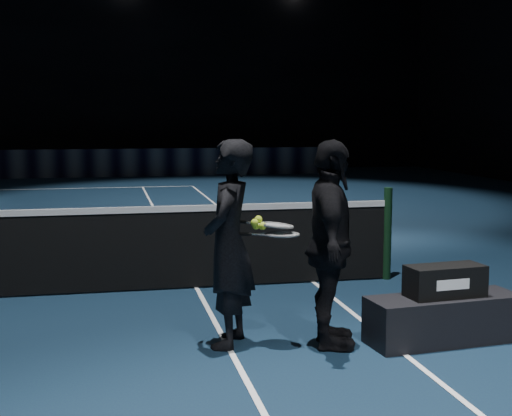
{
  "coord_description": "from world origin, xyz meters",
  "views": [
    {
      "loc": [
        3.14,
        -7.87,
        1.94
      ],
      "look_at": [
        4.34,
        -2.16,
        1.18
      ],
      "focal_mm": 50.0,
      "sensor_mm": 36.0,
      "label": 1
    }
  ],
  "objects_px": {
    "player_bench": "(444,319)",
    "racket_upper": "(276,225)",
    "racket_bag": "(445,281)",
    "tennis_balls": "(259,224)",
    "racket_lower": "(282,234)",
    "player_a": "(229,244)",
    "player_b": "(330,245)"
  },
  "relations": [
    {
      "from": "player_bench",
      "to": "player_a",
      "type": "bearing_deg",
      "value": 164.82
    },
    {
      "from": "player_bench",
      "to": "player_b",
      "type": "distance_m",
      "value": 1.21
    },
    {
      "from": "racket_upper",
      "to": "tennis_balls",
      "type": "relative_size",
      "value": 5.67
    },
    {
      "from": "player_a",
      "to": "player_b",
      "type": "relative_size",
      "value": 1.0
    },
    {
      "from": "racket_bag",
      "to": "player_b",
      "type": "xyz_separation_m",
      "value": [
        -1.01,
        0.08,
        0.34
      ]
    },
    {
      "from": "player_bench",
      "to": "racket_bag",
      "type": "distance_m",
      "value": 0.34
    },
    {
      "from": "player_bench",
      "to": "player_b",
      "type": "xyz_separation_m",
      "value": [
        -1.01,
        0.08,
        0.67
      ]
    },
    {
      "from": "player_bench",
      "to": "player_b",
      "type": "bearing_deg",
      "value": 169.49
    },
    {
      "from": "player_a",
      "to": "racket_upper",
      "type": "height_order",
      "value": "player_a"
    },
    {
      "from": "racket_lower",
      "to": "racket_upper",
      "type": "height_order",
      "value": "racket_upper"
    },
    {
      "from": "racket_upper",
      "to": "tennis_balls",
      "type": "bearing_deg",
      "value": -170.43
    },
    {
      "from": "player_b",
      "to": "racket_lower",
      "type": "height_order",
      "value": "player_b"
    },
    {
      "from": "racket_lower",
      "to": "racket_upper",
      "type": "bearing_deg",
      "value": 141.34
    },
    {
      "from": "racket_lower",
      "to": "racket_upper",
      "type": "xyz_separation_m",
      "value": [
        -0.04,
        0.05,
        0.07
      ]
    },
    {
      "from": "racket_bag",
      "to": "racket_lower",
      "type": "height_order",
      "value": "racket_lower"
    },
    {
      "from": "player_b",
      "to": "racket_upper",
      "type": "distance_m",
      "value": 0.48
    },
    {
      "from": "player_bench",
      "to": "player_b",
      "type": "height_order",
      "value": "player_b"
    },
    {
      "from": "player_b",
      "to": "racket_upper",
      "type": "xyz_separation_m",
      "value": [
        -0.42,
        0.16,
        0.15
      ]
    },
    {
      "from": "tennis_balls",
      "to": "racket_upper",
      "type": "bearing_deg",
      "value": -1.45
    },
    {
      "from": "player_b",
      "to": "tennis_balls",
      "type": "bearing_deg",
      "value": 88.51
    },
    {
      "from": "player_b",
      "to": "racket_upper",
      "type": "bearing_deg",
      "value": 83.91
    },
    {
      "from": "player_bench",
      "to": "racket_lower",
      "type": "relative_size",
      "value": 1.98
    },
    {
      "from": "player_bench",
      "to": "racket_upper",
      "type": "bearing_deg",
      "value": 164.78
    },
    {
      "from": "racket_bag",
      "to": "tennis_balls",
      "type": "relative_size",
      "value": 5.61
    },
    {
      "from": "racket_upper",
      "to": "player_a",
      "type": "bearing_deg",
      "value": -178.29
    },
    {
      "from": "racket_upper",
      "to": "player_bench",
      "type": "bearing_deg",
      "value": 1.49
    },
    {
      "from": "racket_lower",
      "to": "tennis_balls",
      "type": "xyz_separation_m",
      "value": [
        -0.19,
        0.06,
        0.09
      ]
    },
    {
      "from": "racket_bag",
      "to": "player_b",
      "type": "distance_m",
      "value": 1.06
    },
    {
      "from": "player_bench",
      "to": "tennis_balls",
      "type": "distance_m",
      "value": 1.81
    },
    {
      "from": "racket_upper",
      "to": "racket_bag",
      "type": "bearing_deg",
      "value": 1.49
    },
    {
      "from": "player_b",
      "to": "player_bench",
      "type": "bearing_deg",
      "value": -80.81
    },
    {
      "from": "player_a",
      "to": "racket_bag",
      "type": "bearing_deg",
      "value": 102.78
    }
  ]
}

